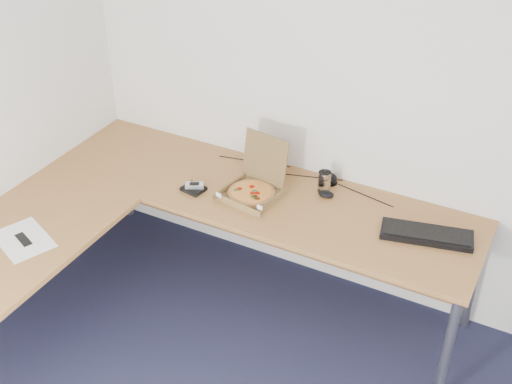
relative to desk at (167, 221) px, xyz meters
The scene contains 11 objects.
room_shell 1.39m from the desk, 49.77° to the right, with size 3.50×3.50×2.50m, color white, non-canonical shape.
desk is the anchor object (origin of this frame).
pizza_box 0.50m from the desk, 52.00° to the left, with size 0.29×0.34×0.30m.
drinking_glass 0.89m from the desk, 43.42° to the left, with size 0.07×0.07×0.13m, color white.
keyboard 1.35m from the desk, 20.03° to the left, with size 0.46×0.16×0.03m, color black.
mouse 0.88m from the desk, 39.95° to the left, with size 0.09×0.06×0.03m, color black.
wallet 0.28m from the desk, 91.48° to the left, with size 0.12×0.10×0.02m, color black.
phone 0.29m from the desk, 91.12° to the left, with size 0.10×0.05×0.02m, color #B2B5BA.
paper_sheet 0.73m from the desk, 136.24° to the right, with size 0.32×0.23×0.00m, color white.
dome_speaker 0.96m from the desk, 47.55° to the left, with size 0.08×0.08×0.07m, color black.
cable_bundle 0.83m from the desk, 56.22° to the left, with size 0.54×0.04×0.01m, color black, non-canonical shape.
Camera 1 is at (0.93, -1.35, 2.80)m, focal length 46.74 mm.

